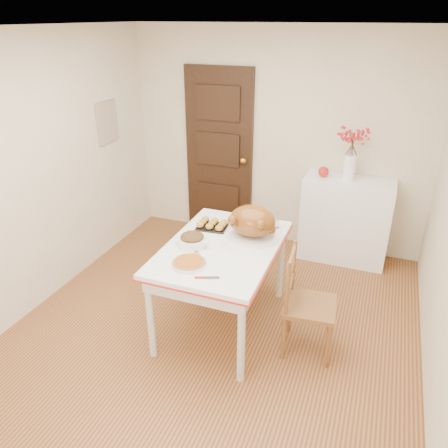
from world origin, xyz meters
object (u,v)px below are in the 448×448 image
at_px(kitchen_table, 222,286).
at_px(turkey_platter, 252,223).
at_px(sideboard, 345,220).
at_px(pumpkin_pie, 189,262).
at_px(chair_oak, 310,304).

bearing_deg(kitchen_table, turkey_platter, 48.49).
height_order(sideboard, pumpkin_pie, sideboard).
bearing_deg(chair_oak, kitchen_table, 80.34).
xyz_separation_m(kitchen_table, pumpkin_pie, (-0.12, -0.39, 0.43)).
xyz_separation_m(sideboard, pumpkin_pie, (-0.99, -2.00, 0.36)).
bearing_deg(pumpkin_pie, turkey_platter, 62.43).
relative_size(turkey_platter, pumpkin_pie, 1.80).
xyz_separation_m(chair_oak, turkey_platter, (-0.60, 0.29, 0.50)).
bearing_deg(sideboard, kitchen_table, -118.25).
xyz_separation_m(sideboard, kitchen_table, (-0.87, -1.61, -0.07)).
distance_m(chair_oak, turkey_platter, 0.83).
height_order(chair_oak, pumpkin_pie, chair_oak).
relative_size(sideboard, kitchen_table, 0.71).
distance_m(sideboard, kitchen_table, 1.83).
bearing_deg(turkey_platter, chair_oak, -13.00).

